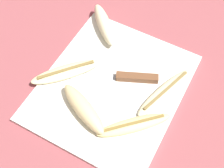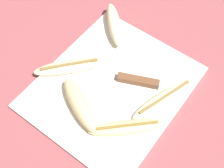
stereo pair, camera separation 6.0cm
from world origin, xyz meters
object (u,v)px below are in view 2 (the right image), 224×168
at_px(banana_golden_short, 127,127).
at_px(banana_pale_long, 114,24).
at_px(knife, 131,80).
at_px(banana_cream_curved, 164,99).
at_px(banana_mellow_near, 79,105).
at_px(banana_soft_right, 69,66).

relative_size(banana_golden_short, banana_pale_long, 1.13).
distance_m(knife, banana_cream_curved, 0.10).
xyz_separation_m(knife, banana_pale_long, (0.12, 0.14, 0.01)).
xyz_separation_m(knife, banana_cream_curved, (0.00, -0.10, 0.00)).
distance_m(knife, banana_mellow_near, 0.15).
bearing_deg(knife, banana_soft_right, 88.72).
distance_m(banana_golden_short, banana_pale_long, 0.31).
xyz_separation_m(banana_golden_short, banana_soft_right, (0.05, 0.22, -0.00)).
bearing_deg(knife, banana_golden_short, -172.88).
bearing_deg(banana_soft_right, banana_pale_long, -3.53).
height_order(knife, banana_golden_short, banana_golden_short).
relative_size(banana_cream_curved, banana_soft_right, 1.15).
height_order(banana_mellow_near, banana_soft_right, banana_mellow_near).
relative_size(knife, banana_golden_short, 1.38).
relative_size(knife, banana_soft_right, 1.26).
height_order(banana_golden_short, banana_cream_curved, banana_golden_short).
distance_m(banana_pale_long, banana_cream_curved, 0.26).
relative_size(banana_pale_long, banana_cream_curved, 0.70).
relative_size(banana_mellow_near, banana_soft_right, 0.95).
height_order(banana_cream_curved, banana_soft_right, same).
xyz_separation_m(banana_mellow_near, banana_golden_short, (0.02, -0.12, -0.01)).
height_order(banana_mellow_near, banana_cream_curved, banana_mellow_near).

